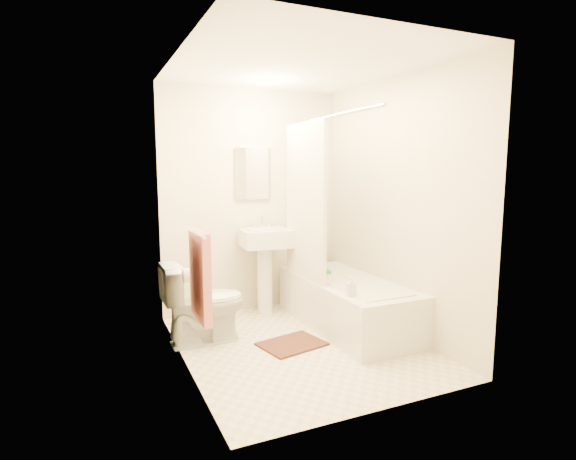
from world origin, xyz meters
name	(u,v)px	position (x,y,z in m)	size (l,w,h in m)	color
floor	(299,345)	(0.00, 0.00, 0.00)	(2.40, 2.40, 0.00)	beige
ceiling	(301,64)	(0.00, 0.00, 2.40)	(2.40, 2.40, 0.00)	white
wall_back	(253,201)	(0.00, 1.20, 1.20)	(2.00, 0.02, 2.40)	beige
wall_left	(182,215)	(-1.00, 0.00, 1.20)	(0.02, 2.40, 2.40)	beige
wall_right	(395,206)	(1.00, 0.00, 1.20)	(0.02, 2.40, 2.40)	beige
mirror	(253,174)	(0.00, 1.18, 1.50)	(0.40, 0.03, 0.55)	white
curtain_rod	(326,117)	(0.30, 0.10, 2.00)	(0.03, 0.03, 1.70)	silver
shower_curtain	(305,203)	(0.30, 0.50, 1.22)	(0.04, 0.80, 1.55)	silver
towel_bar	(195,232)	(-0.96, -0.25, 1.10)	(0.02, 0.02, 0.60)	silver
towel	(200,275)	(-0.93, -0.25, 0.78)	(0.06, 0.45, 0.66)	#CC7266
toilet_paper	(190,275)	(-0.93, 0.12, 0.70)	(0.12, 0.12, 0.11)	white
toilet	(204,303)	(-0.75, 0.42, 0.36)	(0.41, 0.73, 0.72)	white
sink	(265,268)	(0.05, 0.95, 0.50)	(0.51, 0.41, 1.00)	silver
bathtub	(346,303)	(0.64, 0.26, 0.23)	(0.73, 1.66, 0.47)	silver
bath_mat	(292,344)	(-0.06, 0.02, 0.01)	(0.54, 0.41, 0.02)	#54311F
soap_bottle	(351,286)	(0.38, -0.23, 0.55)	(0.08, 0.08, 0.17)	white
scrub_brush	(326,271)	(0.59, 0.61, 0.49)	(0.06, 0.21, 0.04)	green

